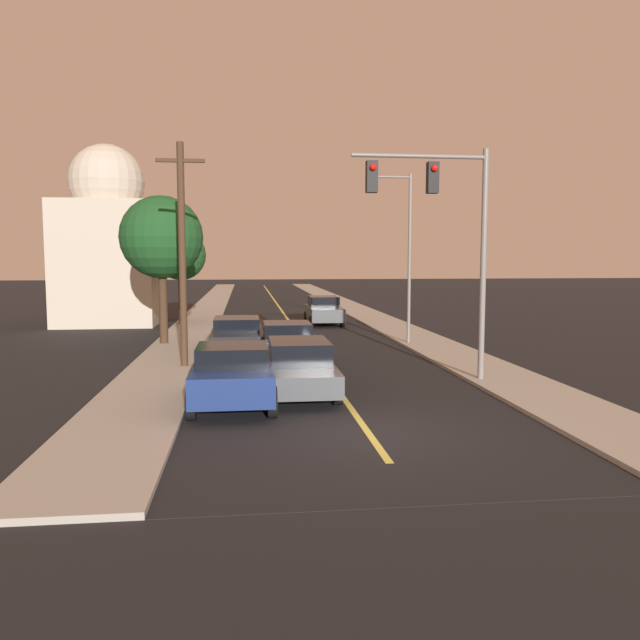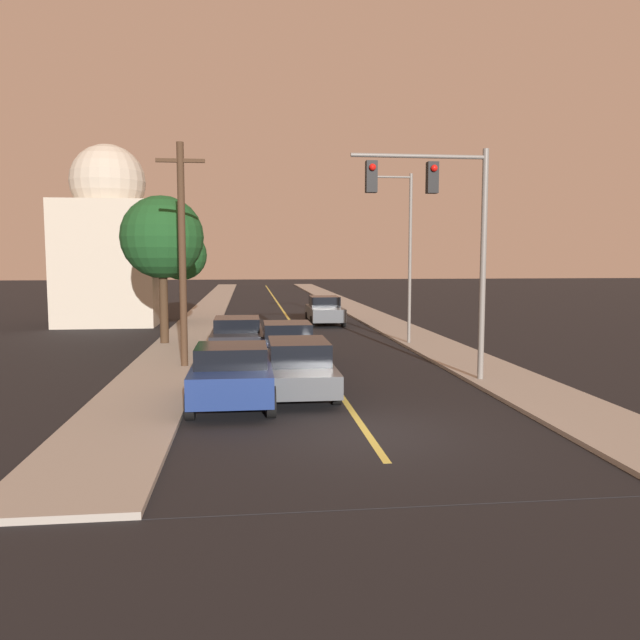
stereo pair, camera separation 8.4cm
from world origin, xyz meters
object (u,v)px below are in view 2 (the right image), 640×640
(car_outer_lane_second, at_px, (237,335))
(streetlamp_right, at_px, (399,235))
(car_far_oncoming, at_px, (325,310))
(traffic_signal_mast, at_px, (444,218))
(domed_building_left, at_px, (110,242))
(utility_pole_left, at_px, (182,251))
(car_near_lane_second, at_px, (287,343))
(tree_left_far, at_px, (162,238))
(car_near_lane_front, at_px, (298,366))
(car_outer_lane_front, at_px, (232,374))
(tree_left_near, at_px, (182,256))

(car_outer_lane_second, distance_m, streetlamp_right, 8.21)
(car_far_oncoming, distance_m, traffic_signal_mast, 17.70)
(traffic_signal_mast, bearing_deg, domed_building_left, 125.58)
(streetlamp_right, height_order, utility_pole_left, utility_pole_left)
(streetlamp_right, bearing_deg, traffic_signal_mast, -94.87)
(car_near_lane_second, distance_m, tree_left_far, 8.24)
(car_near_lane_front, xyz_separation_m, tree_left_far, (-4.96, 10.21, 3.86))
(traffic_signal_mast, relative_size, utility_pole_left, 0.92)
(car_near_lane_second, relative_size, car_outer_lane_front, 1.07)
(car_near_lane_second, relative_size, streetlamp_right, 0.59)
(car_outer_lane_second, distance_m, tree_left_far, 5.90)
(car_outer_lane_second, relative_size, tree_left_near, 0.89)
(car_near_lane_front, height_order, tree_left_far, tree_left_far)
(car_near_lane_second, distance_m, car_outer_lane_front, 6.56)
(car_outer_lane_front, height_order, tree_left_far, tree_left_far)
(car_outer_lane_front, relative_size, car_far_oncoming, 0.88)
(tree_left_far, bearing_deg, domed_building_left, 113.60)
(car_near_lane_second, relative_size, utility_pole_left, 0.57)
(car_near_lane_second, bearing_deg, traffic_signal_mast, -42.55)
(car_near_lane_second, bearing_deg, car_near_lane_front, -90.00)
(traffic_signal_mast, bearing_deg, car_near_lane_second, 137.45)
(car_near_lane_second, xyz_separation_m, domed_building_left, (-9.14, 14.88, 3.90))
(domed_building_left, bearing_deg, car_near_lane_second, -58.44)
(car_outer_lane_second, height_order, tree_left_far, tree_left_far)
(tree_left_near, height_order, tree_left_far, tree_left_far)
(tree_left_far, bearing_deg, car_outer_lane_front, -74.74)
(car_outer_lane_front, distance_m, tree_left_near, 20.11)
(car_far_oncoming, relative_size, domed_building_left, 0.44)
(car_outer_lane_front, bearing_deg, car_near_lane_front, 38.35)
(car_near_lane_front, xyz_separation_m, car_near_lane_second, (-0.00, 4.89, -0.01))
(streetlamp_right, relative_size, utility_pole_left, 0.97)
(car_outer_lane_front, bearing_deg, car_outer_lane_second, 90.00)
(car_near_lane_second, relative_size, car_far_oncoming, 0.95)
(car_near_lane_second, bearing_deg, utility_pole_left, -169.73)
(car_outer_lane_second, bearing_deg, tree_left_near, 105.98)
(car_near_lane_front, height_order, car_near_lane_second, car_near_lane_front)
(tree_left_near, distance_m, tree_left_far, 8.02)
(car_near_lane_second, relative_size, domed_building_left, 0.42)
(car_far_oncoming, height_order, traffic_signal_mast, traffic_signal_mast)
(car_near_lane_front, xyz_separation_m, car_outer_lane_second, (-1.79, 7.05, 0.02))
(tree_left_near, bearing_deg, tree_left_far, -89.86)
(car_near_lane_second, xyz_separation_m, utility_pole_left, (-3.53, -0.64, 3.24))
(car_outer_lane_second, height_order, domed_building_left, domed_building_left)
(car_far_oncoming, relative_size, utility_pole_left, 0.60)
(car_outer_lane_second, relative_size, streetlamp_right, 0.64)
(streetlamp_right, bearing_deg, utility_pole_left, -150.50)
(car_near_lane_second, relative_size, car_outer_lane_second, 0.92)
(car_far_oncoming, bearing_deg, streetlamp_right, 103.40)
(car_near_lane_front, xyz_separation_m, streetlamp_right, (5.09, 9.13, 3.99))
(utility_pole_left, distance_m, tree_left_far, 6.16)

